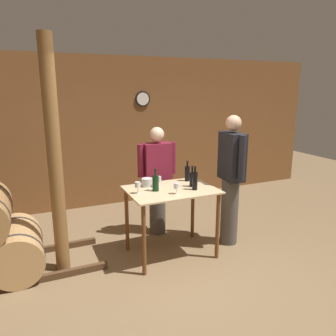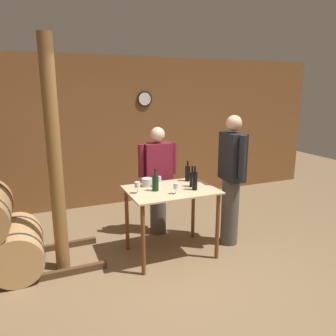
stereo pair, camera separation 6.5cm
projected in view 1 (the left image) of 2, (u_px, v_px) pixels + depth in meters
The scene contains 14 objects.
ground_plane at pixel (198, 283), 3.68m from camera, with size 14.00×14.00×0.00m, color brown.
back_wall at pixel (121, 132), 6.03m from camera, with size 8.40×0.08×2.70m.
tasting_table at pixel (171, 201), 4.17m from camera, with size 1.11×0.79×0.89m.
wooden_post at pixel (55, 160), 3.65m from camera, with size 0.16×0.16×2.70m.
wine_bottle_far_left at pixel (156, 183), 4.03m from camera, with size 0.08×0.08×0.28m.
wine_bottle_left at pixel (195, 180), 4.07m from camera, with size 0.07×0.07×0.30m.
wine_bottle_center at pixel (192, 179), 4.21m from camera, with size 0.07×0.07×0.27m.
wine_bottle_right at pixel (187, 173), 4.47m from camera, with size 0.07×0.07×0.28m.
wine_glass_near_left at pixel (138, 185), 3.93m from camera, with size 0.07×0.07×0.14m.
wine_glass_near_center at pixel (159, 179), 4.16m from camera, with size 0.07×0.07×0.15m.
wine_glass_near_right at pixel (176, 186), 3.91m from camera, with size 0.07×0.07×0.13m.
ice_bucket at pixel (147, 182), 4.23m from camera, with size 0.14×0.14×0.10m.
person_host at pixel (231, 177), 4.44m from camera, with size 0.25×0.59×1.79m.
person_visitor_with_scarf at pixel (157, 179), 4.79m from camera, with size 0.59×0.24×1.60m.
Camera 1 is at (-1.62, -2.86, 2.12)m, focal length 35.00 mm.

